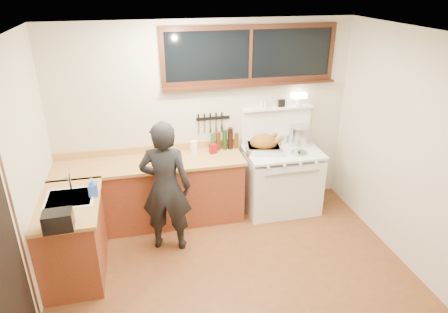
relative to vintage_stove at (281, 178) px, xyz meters
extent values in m
cube|color=#5B3017|center=(-1.00, -1.41, -0.48)|extent=(4.00, 3.50, 0.02)
cube|color=beige|center=(-1.00, 0.36, 0.83)|extent=(4.00, 0.05, 2.60)
cube|color=beige|center=(-3.03, -1.41, 0.83)|extent=(0.05, 3.50, 2.60)
cube|color=beige|center=(1.02, -1.41, 0.83)|extent=(0.05, 3.50, 2.60)
cube|color=white|center=(-1.00, -1.41, 2.16)|extent=(4.00, 3.50, 0.05)
cube|color=maroon|center=(-1.80, 0.04, -0.04)|extent=(2.40, 0.60, 0.86)
cube|color=#B48247|center=(-1.80, 0.03, 0.41)|extent=(2.44, 0.64, 0.04)
cube|color=#B48247|center=(-1.80, 0.32, 0.48)|extent=(2.40, 0.03, 0.10)
sphere|color=#B78C38|center=(-2.80, -0.24, 0.23)|extent=(0.03, 0.03, 0.03)
sphere|color=#B78C38|center=(-2.30, -0.24, 0.23)|extent=(0.03, 0.03, 0.03)
sphere|color=#B78C38|center=(-1.80, -0.24, 0.23)|extent=(0.03, 0.03, 0.03)
sphere|color=#B78C38|center=(-1.30, -0.24, 0.23)|extent=(0.03, 0.03, 0.03)
sphere|color=#B78C38|center=(-0.85, -0.24, 0.23)|extent=(0.03, 0.03, 0.03)
cube|color=maroon|center=(-2.70, -0.79, -0.04)|extent=(0.60, 1.05, 0.86)
cube|color=#B48247|center=(-2.69, -0.79, 0.41)|extent=(0.64, 1.09, 0.04)
cube|color=white|center=(-2.68, -0.71, 0.37)|extent=(0.45, 0.40, 0.14)
cube|color=white|center=(-2.68, -0.71, 0.44)|extent=(0.50, 0.45, 0.01)
cylinder|color=silver|center=(-2.68, -0.53, 0.55)|extent=(0.02, 0.02, 0.24)
cylinder|color=silver|center=(-2.68, -0.61, 0.66)|extent=(0.02, 0.18, 0.02)
cube|color=white|center=(0.00, -0.01, -0.06)|extent=(1.00, 0.70, 0.82)
cube|color=white|center=(0.00, -0.01, 0.42)|extent=(1.02, 0.72, 0.03)
cube|color=white|center=(0.00, -0.35, 0.05)|extent=(0.88, 0.02, 0.46)
cylinder|color=silver|center=(0.00, -0.38, 0.27)|extent=(0.75, 0.02, 0.02)
cylinder|color=white|center=(-0.33, -0.37, 0.38)|extent=(0.04, 0.03, 0.04)
cylinder|color=white|center=(-0.11, -0.37, 0.38)|extent=(0.04, 0.03, 0.04)
cylinder|color=white|center=(0.11, -0.37, 0.38)|extent=(0.04, 0.03, 0.04)
cylinder|color=white|center=(0.33, -0.37, 0.38)|extent=(0.04, 0.03, 0.04)
cube|color=white|center=(0.00, 0.31, 0.68)|extent=(1.00, 0.05, 0.50)
cube|color=white|center=(0.00, 0.28, 0.95)|extent=(1.00, 0.12, 0.03)
cylinder|color=white|center=(0.30, 0.28, 1.02)|extent=(0.11, 0.11, 0.11)
cube|color=#FFE5B2|center=(0.30, 0.28, 1.10)|extent=(0.20, 0.10, 0.07)
cube|color=black|center=(0.05, 0.28, 1.01)|extent=(0.09, 0.05, 0.10)
cylinder|color=white|center=(-0.18, 0.28, 1.01)|extent=(0.04, 0.04, 0.09)
cylinder|color=white|center=(-0.24, 0.28, 1.01)|extent=(0.04, 0.04, 0.09)
cube|color=black|center=(-0.40, 0.32, 1.68)|extent=(2.20, 0.01, 0.62)
cube|color=black|center=(-0.40, 0.32, 2.02)|extent=(2.32, 0.04, 0.06)
cube|color=black|center=(-0.40, 0.32, 1.34)|extent=(2.32, 0.04, 0.06)
cube|color=black|center=(-1.53, 0.32, 1.68)|extent=(0.06, 0.04, 0.62)
cube|color=black|center=(0.73, 0.32, 1.68)|extent=(0.06, 0.04, 0.62)
cube|color=black|center=(-0.40, 0.32, 1.68)|extent=(0.04, 0.04, 0.62)
cube|color=black|center=(-0.40, 0.27, 1.30)|extent=(2.32, 0.13, 0.03)
cube|color=black|center=(-2.99, -1.96, 0.58)|extent=(0.01, 0.86, 2.10)
cube|color=black|center=(-2.99, -1.48, 0.58)|extent=(0.01, 0.07, 2.10)
cube|color=black|center=(-0.90, 0.33, 0.85)|extent=(0.46, 0.02, 0.04)
cube|color=silver|center=(-1.10, 0.31, 0.74)|extent=(0.02, 0.00, 0.18)
cube|color=black|center=(-1.10, 0.31, 0.88)|extent=(0.02, 0.02, 0.10)
cube|color=silver|center=(-1.02, 0.31, 0.74)|extent=(0.02, 0.00, 0.18)
cube|color=black|center=(-1.02, 0.31, 0.88)|extent=(0.02, 0.02, 0.10)
cube|color=silver|center=(-0.94, 0.31, 0.74)|extent=(0.02, 0.00, 0.18)
cube|color=black|center=(-0.94, 0.31, 0.88)|extent=(0.02, 0.02, 0.10)
cube|color=silver|center=(-0.86, 0.31, 0.74)|extent=(0.03, 0.00, 0.18)
cube|color=black|center=(-0.86, 0.31, 0.88)|extent=(0.02, 0.02, 0.10)
cube|color=silver|center=(-0.78, 0.31, 0.74)|extent=(0.03, 0.00, 0.18)
cube|color=black|center=(-0.78, 0.31, 0.88)|extent=(0.02, 0.02, 0.10)
imported|color=black|center=(-1.65, -0.55, 0.35)|extent=(0.68, 0.53, 1.63)
imported|color=blue|center=(-2.43, -0.71, 0.54)|extent=(0.10, 0.10, 0.21)
cube|color=black|center=(-2.70, -1.29, 0.52)|extent=(0.27, 0.20, 0.19)
cube|color=#B48247|center=(-1.61, 0.00, 0.44)|extent=(0.39, 0.30, 0.02)
ellipsoid|color=brown|center=(-1.61, 0.00, 0.51)|extent=(0.22, 0.15, 0.12)
sphere|color=brown|center=(-1.51, 0.05, 0.53)|extent=(0.05, 0.05, 0.05)
sphere|color=brown|center=(-1.51, -0.05, 0.53)|extent=(0.05, 0.05, 0.05)
cube|color=silver|center=(-0.28, 0.01, 0.48)|extent=(0.53, 0.44, 0.10)
cube|color=#3F3F42|center=(-0.28, 0.01, 0.52)|extent=(0.47, 0.38, 0.03)
torus|color=silver|center=(-0.52, 0.01, 0.53)|extent=(0.04, 0.10, 0.10)
torus|color=silver|center=(-0.03, 0.01, 0.53)|extent=(0.04, 0.10, 0.10)
ellipsoid|color=brown|center=(-0.28, 0.01, 0.57)|extent=(0.41, 0.35, 0.23)
cylinder|color=brown|center=(-0.15, -0.08, 0.59)|extent=(0.14, 0.08, 0.10)
sphere|color=brown|center=(-0.08, -0.08, 0.63)|extent=(0.07, 0.07, 0.07)
cylinder|color=brown|center=(-0.15, 0.10, 0.59)|extent=(0.14, 0.08, 0.10)
sphere|color=brown|center=(-0.08, 0.10, 0.63)|extent=(0.07, 0.07, 0.07)
cylinder|color=silver|center=(0.29, 0.15, 0.57)|extent=(0.30, 0.30, 0.27)
cylinder|color=silver|center=(0.13, 0.29, 0.49)|extent=(0.19, 0.19, 0.12)
cylinder|color=black|center=(0.11, 0.41, 0.54)|extent=(0.04, 0.16, 0.02)
cylinder|color=silver|center=(0.17, -0.16, 0.44)|extent=(0.28, 0.28, 0.02)
sphere|color=black|center=(0.17, -0.16, 0.46)|extent=(0.03, 0.03, 0.03)
cube|color=maroon|center=(-0.95, 0.12, 0.50)|extent=(0.10, 0.09, 0.13)
cylinder|color=white|center=(-1.20, 0.16, 0.52)|extent=(0.11, 0.11, 0.18)
cylinder|color=black|center=(-0.93, 0.22, 0.56)|extent=(0.06, 0.06, 0.25)
cylinder|color=black|center=(-0.86, 0.22, 0.56)|extent=(0.07, 0.07, 0.26)
cylinder|color=black|center=(-0.76, 0.22, 0.57)|extent=(0.06, 0.06, 0.28)
cylinder|color=black|center=(-0.68, 0.22, 0.58)|extent=(0.07, 0.07, 0.30)
cylinder|color=black|center=(-0.60, 0.22, 0.54)|extent=(0.06, 0.06, 0.22)
camera|label=1|loc=(-1.90, -4.69, 2.60)|focal=32.00mm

